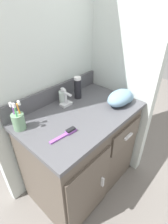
# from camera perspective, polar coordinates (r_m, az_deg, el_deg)

# --- Properties ---
(ground_plane) EXTENTS (6.00, 6.00, 0.00)m
(ground_plane) POSITION_cam_1_polar(r_m,az_deg,el_deg) (1.82, -0.71, -21.18)
(ground_plane) COLOR slate
(wall_back) EXTENTS (1.08, 0.08, 2.20)m
(wall_back) POSITION_cam_1_polar(r_m,az_deg,el_deg) (1.36, -11.94, 16.49)
(wall_back) COLOR silver
(wall_back) RESTS_ON ground_plane
(wall_right) EXTENTS (0.08, 0.65, 2.20)m
(wall_right) POSITION_cam_1_polar(r_m,az_deg,el_deg) (1.50, 12.85, 18.03)
(wall_right) COLOR silver
(wall_right) RESTS_ON ground_plane
(vanity) EXTENTS (0.90, 0.59, 0.78)m
(vanity) POSITION_cam_1_polar(r_m,az_deg,el_deg) (1.50, -0.76, -12.36)
(vanity) COLOR brown
(vanity) RESTS_ON ground_plane
(backsplash) EXTENTS (0.90, 0.02, 0.12)m
(backsplash) POSITION_cam_1_polar(r_m,az_deg,el_deg) (1.41, -9.27, 6.08)
(backsplash) COLOR #4C4C51
(backsplash) RESTS_ON vanity
(sink_faucet) EXTENTS (0.09, 0.09, 0.14)m
(sink_faucet) POSITION_cam_1_polar(r_m,az_deg,el_deg) (1.33, -5.94, 4.02)
(sink_faucet) COLOR silver
(sink_faucet) RESTS_ON vanity
(toothbrush_cup) EXTENTS (0.08, 0.08, 0.21)m
(toothbrush_cup) POSITION_cam_1_polar(r_m,az_deg,el_deg) (1.15, -20.60, -2.74)
(toothbrush_cup) COLOR gray
(toothbrush_cup) RESTS_ON vanity
(soap_dispenser) EXTENTS (0.06, 0.06, 0.13)m
(soap_dispenser) POSITION_cam_1_polar(r_m,az_deg,el_deg) (1.37, -6.92, 5.04)
(soap_dispenser) COLOR silver
(soap_dispenser) RESTS_ON vanity
(shaving_cream_can) EXTENTS (0.06, 0.06, 0.18)m
(shaving_cream_can) POSITION_cam_1_polar(r_m,az_deg,el_deg) (1.41, -2.06, 7.93)
(shaving_cream_can) COLOR black
(shaving_cream_can) RESTS_ON vanity
(hairbrush) EXTENTS (0.19, 0.05, 0.03)m
(hairbrush) POSITION_cam_1_polar(r_m,az_deg,el_deg) (1.07, -5.63, -6.91)
(hairbrush) COLOR purple
(hairbrush) RESTS_ON vanity
(hand_towel) EXTENTS (0.26, 0.15, 0.11)m
(hand_towel) POSITION_cam_1_polar(r_m,az_deg,el_deg) (1.38, 12.11, 4.59)
(hand_towel) COLOR #6B8EA8
(hand_towel) RESTS_ON vanity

